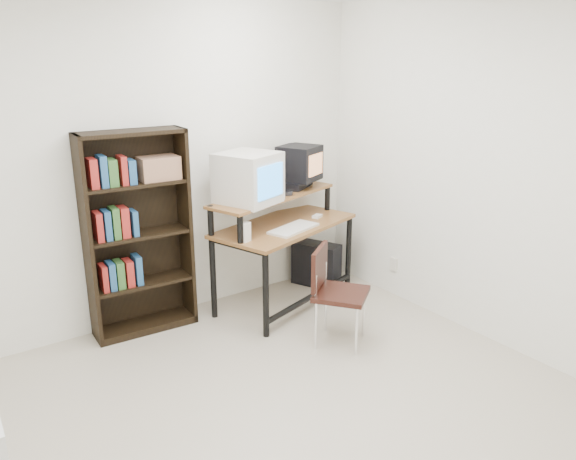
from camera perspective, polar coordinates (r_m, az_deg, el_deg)
floor at (r=3.50m, az=0.27°, el=-20.67°), size 4.00×4.00×0.01m
back_wall at (r=4.61m, az=-14.40°, el=6.26°), size 4.00×0.01×2.60m
right_wall at (r=4.32m, az=22.50°, el=4.75°), size 0.01×4.00×2.60m
computer_desk at (r=4.91m, az=-0.55°, el=0.26°), size 1.44×1.01×0.98m
crt_monitor at (r=4.63m, az=-4.06°, el=5.28°), size 0.57×0.57×0.42m
vcr at (r=5.16m, az=0.47°, el=4.70°), size 0.44×0.41×0.08m
crt_tv at (r=5.12m, az=1.19°, el=6.83°), size 0.44×0.43×0.31m
cd_spindle at (r=4.88m, az=-0.18°, el=3.75°), size 0.16×0.16×0.05m
keyboard at (r=4.73m, az=0.57°, el=0.06°), size 0.51×0.34×0.03m
mousepad at (r=5.12m, az=2.97°, el=1.24°), size 0.23×0.19×0.01m
mouse at (r=5.09m, az=2.98°, el=1.36°), size 0.12×0.10×0.03m
desk_speaker at (r=4.44m, az=-4.46°, el=-0.28°), size 0.10×0.10×0.17m
pc_tower at (r=5.44m, az=2.90°, el=-3.47°), size 0.37×0.49×0.42m
school_chair at (r=4.30m, az=4.61°, el=-5.68°), size 0.54×0.54×0.77m
bookshelf at (r=4.53m, az=-15.08°, el=-0.04°), size 0.82×0.31×1.61m
wall_outlet at (r=5.27m, az=10.68°, el=-3.42°), size 0.02×0.08×0.12m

